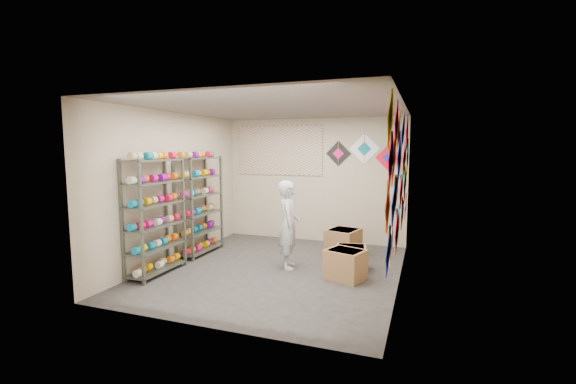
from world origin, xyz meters
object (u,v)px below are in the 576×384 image
at_px(carton_a, 345,265).
at_px(carton_c, 343,243).
at_px(shopkeeper, 289,225).
at_px(carton_b, 351,258).
at_px(shelf_rack_front, 155,217).
at_px(shelf_rack_back, 199,205).

distance_m(carton_a, carton_c, 1.32).
bearing_deg(shopkeeper, carton_b, -94.02).
height_order(shelf_rack_front, carton_b, shelf_rack_front).
xyz_separation_m(shelf_rack_front, shopkeeper, (1.94, 1.03, -0.20)).
bearing_deg(carton_b, shelf_rack_back, 170.26).
bearing_deg(carton_b, shelf_rack_front, -166.07).
relative_size(shelf_rack_front, shelf_rack_back, 1.00).
bearing_deg(carton_a, shelf_rack_front, -147.00).
xyz_separation_m(shelf_rack_front, carton_b, (2.97, 1.30, -0.75)).
relative_size(shelf_rack_back, carton_c, 3.21).
bearing_deg(shopkeeper, carton_a, -122.19).
distance_m(shelf_rack_front, shopkeeper, 2.20).
bearing_deg(carton_a, carton_c, 121.48).
bearing_deg(shopkeeper, shelf_rack_back, 63.41).
bearing_deg(carton_c, shelf_rack_back, -149.76).
bearing_deg(carton_c, carton_b, -54.66).
distance_m(shopkeeper, carton_c, 1.36).
relative_size(shelf_rack_back, shopkeeper, 1.26).
bearing_deg(shelf_rack_front, shopkeeper, 27.96).
relative_size(shelf_rack_back, carton_a, 3.38).
distance_m(shelf_rack_front, carton_c, 3.45).
xyz_separation_m(shopkeeper, carton_a, (1.04, -0.25, -0.52)).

